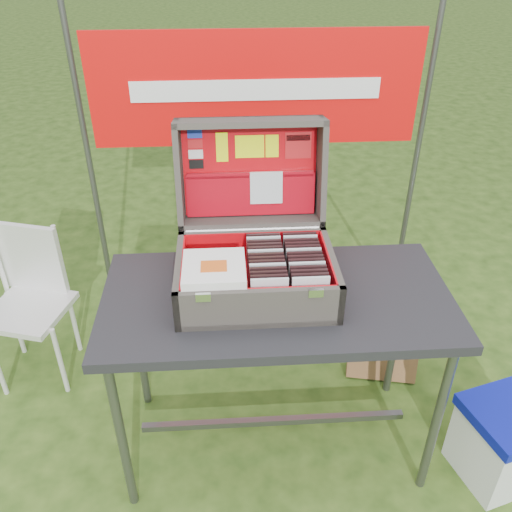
{
  "coord_description": "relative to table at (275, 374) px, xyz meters",
  "views": [
    {
      "loc": [
        -0.17,
        -1.52,
        2.04
      ],
      "look_at": [
        -0.06,
        0.1,
        0.99
      ],
      "focal_mm": 38.0,
      "sensor_mm": 36.0,
      "label": 1
    }
  ],
  "objects": [
    {
      "name": "ground",
      "position": [
        -0.02,
        -0.09,
        -0.41
      ],
      "size": [
        80.0,
        80.0,
        0.0
      ],
      "primitive_type": "plane",
      "color": "#264212",
      "rests_on": "ground"
    },
    {
      "name": "table",
      "position": [
        0.0,
        0.0,
        0.0
      ],
      "size": [
        1.31,
        0.66,
        0.82
      ],
      "primitive_type": null,
      "rotation": [
        0.0,
        0.0,
        0.0
      ],
      "color": "black",
      "rests_on": "ground"
    },
    {
      "name": "table_top",
      "position": [
        0.0,
        0.0,
        0.39
      ],
      "size": [
        1.31,
        0.66,
        0.04
      ],
      "primitive_type": "cube",
      "rotation": [
        0.0,
        0.0,
        0.0
      ],
      "color": "black",
      "rests_on": "ground"
    },
    {
      "name": "table_leg_fl",
      "position": [
        -0.59,
        -0.27,
        -0.02
      ],
      "size": [
        0.04,
        0.04,
        0.78
      ],
      "primitive_type": "cylinder",
      "color": "#59595B",
      "rests_on": "ground"
    },
    {
      "name": "table_leg_fr",
      "position": [
        0.59,
        -0.27,
        -0.02
      ],
      "size": [
        0.04,
        0.04,
        0.78
      ],
      "primitive_type": "cylinder",
      "color": "#59595B",
      "rests_on": "ground"
    },
    {
      "name": "table_leg_bl",
      "position": [
        -0.59,
        0.27,
        -0.02
      ],
      "size": [
        0.04,
        0.04,
        0.78
      ],
      "primitive_type": "cylinder",
      "color": "#59595B",
      "rests_on": "ground"
    },
    {
      "name": "table_leg_br",
      "position": [
        0.59,
        0.27,
        -0.02
      ],
      "size": [
        0.04,
        0.04,
        0.78
      ],
      "primitive_type": "cylinder",
      "color": "#59595B",
      "rests_on": "ground"
    },
    {
      "name": "table_brace",
      "position": [
        0.0,
        0.0,
        -0.29
      ],
      "size": [
        1.16,
        0.03,
        0.03
      ],
      "primitive_type": "cube",
      "color": "#59595B",
      "rests_on": "ground"
    },
    {
      "name": "suitcase",
      "position": [
        -0.08,
        0.08,
        0.68
      ],
      "size": [
        0.58,
        0.57,
        0.55
      ],
      "primitive_type": null,
      "color": "#49433D",
      "rests_on": "table"
    },
    {
      "name": "suitcase_base_bottom",
      "position": [
        -0.08,
        0.02,
        0.42
      ],
      "size": [
        0.58,
        0.41,
        0.02
      ],
      "primitive_type": "cube",
      "color": "#49433D",
      "rests_on": "table_top"
    },
    {
      "name": "suitcase_base_wall_front",
      "position": [
        -0.08,
        -0.18,
        0.49
      ],
      "size": [
        0.58,
        0.02,
        0.16
      ],
      "primitive_type": "cube",
      "color": "#49433D",
      "rests_on": "table_top"
    },
    {
      "name": "suitcase_base_wall_back",
      "position": [
        -0.08,
        0.22,
        0.49
      ],
      "size": [
        0.58,
        0.02,
        0.16
      ],
      "primitive_type": "cube",
      "color": "#49433D",
      "rests_on": "table_top"
    },
    {
      "name": "suitcase_base_wall_left",
      "position": [
        -0.36,
        0.02,
        0.49
      ],
      "size": [
        0.02,
        0.41,
        0.16
      ],
      "primitive_type": "cube",
      "color": "#49433D",
      "rests_on": "table_top"
    },
    {
      "name": "suitcase_base_wall_right",
      "position": [
        0.2,
        0.02,
        0.49
      ],
      "size": [
        0.02,
        0.41,
        0.16
      ],
      "primitive_type": "cube",
      "color": "#49433D",
      "rests_on": "table_top"
    },
    {
      "name": "suitcase_liner_floor",
      "position": [
        -0.08,
        0.02,
        0.43
      ],
      "size": [
        0.53,
        0.37,
        0.01
      ],
      "primitive_type": "cube",
      "color": "red",
      "rests_on": "suitcase_base_bottom"
    },
    {
      "name": "suitcase_latch_left",
      "position": [
        -0.26,
        -0.19,
        0.55
      ],
      "size": [
        0.05,
        0.01,
        0.03
      ],
      "primitive_type": "cube",
      "color": "silver",
      "rests_on": "suitcase_base_wall_front"
    },
    {
      "name": "suitcase_latch_right",
      "position": [
        0.11,
        -0.19,
        0.55
      ],
      "size": [
        0.05,
        0.01,
        0.03
      ],
      "primitive_type": "cube",
      "color": "silver",
      "rests_on": "suitcase_base_wall_front"
    },
    {
      "name": "suitcase_hinge",
      "position": [
        -0.08,
        0.23,
        0.56
      ],
      "size": [
        0.52,
        0.02,
        0.02
      ],
      "primitive_type": "cylinder",
      "rotation": [
        0.0,
        1.57,
        0.0
      ],
      "color": "silver",
      "rests_on": "suitcase_base_wall_back"
    },
    {
      "name": "suitcase_lid_back",
      "position": [
        -0.08,
        0.41,
        0.74
      ],
      "size": [
        0.58,
        0.1,
        0.41
      ],
      "primitive_type": "cube",
      "rotation": [
        -1.75,
        0.0,
        0.0
      ],
      "color": "#49433D",
      "rests_on": "suitcase_base_wall_back"
    },
    {
      "name": "suitcase_lid_rim_far",
      "position": [
        -0.08,
        0.38,
        0.95
      ],
      "size": [
        0.58,
        0.16,
        0.05
      ],
      "primitive_type": "cube",
      "rotation": [
        -1.75,
        0.0,
        0.0
      ],
      "color": "#49433D",
      "rests_on": "suitcase_lid_back"
    },
    {
      "name": "suitcase_lid_rim_near",
      "position": [
        -0.08,
        0.31,
        0.56
      ],
      "size": [
        0.58,
        0.16,
        0.05
      ],
      "primitive_type": "cube",
      "rotation": [
        -1.75,
        0.0,
        0.0
      ],
      "color": "#49433D",
      "rests_on": "suitcase_lid_back"
    },
    {
      "name": "suitcase_lid_rim_left",
      "position": [
        -0.36,
        0.34,
        0.75
      ],
      "size": [
        0.02,
        0.23,
        0.44
      ],
      "primitive_type": "cube",
      "rotation": [
        -1.75,
        0.0,
        0.0
      ],
      "color": "#49433D",
      "rests_on": "suitcase_lid_back"
    },
    {
      "name": "suitcase_lid_rim_right",
      "position": [
        0.2,
        0.34,
        0.75
      ],
      "size": [
        0.02,
        0.23,
        0.44
      ],
      "primitive_type": "cube",
      "rotation": [
        -1.75,
        0.0,
        0.0
      ],
      "color": "#49433D",
      "rests_on": "suitcase_lid_back"
    },
    {
      "name": "suitcase_lid_liner",
      "position": [
        -0.08,
        0.39,
        0.74
      ],
      "size": [
        0.53,
        0.07,
        0.36
      ],
      "primitive_type": "cube",
      "rotation": [
        -1.75,
        0.0,
        0.0
      ],
      "color": "red",
      "rests_on": "suitcase_lid_back"
    },
    {
      "name": "suitcase_liner_wall_front",
      "position": [
        -0.08,
        -0.16,
        0.5
      ],
      "size": [
        0.53,
        0.01,
        0.13
      ],
      "primitive_type": "cube",
      "color": "red",
      "rests_on": "suitcase_base_bottom"
    },
    {
      "name": "suitcase_liner_wall_back",
      "position": [
        -0.08,
        0.2,
        0.5
      ],
      "size": [
        0.53,
        0.01,
        0.13
      ],
      "primitive_type": "cube",
      "color": "red",
      "rests_on": "suitcase_base_bottom"
    },
    {
      "name": "suitcase_liner_wall_left",
      "position": [
        -0.34,
        0.02,
        0.5
      ],
      "size": [
        0.01,
        0.37,
        0.13
      ],
      "primitive_type": "cube",
      "color": "red",
      "rests_on": "suitcase_base_bottom"
    },
    {
      "name": "suitcase_liner_wall_right",
      "position": [
        0.19,
        0.02,
        0.5
      ],
      "size": [
        0.01,
        0.37,
        0.13
      ],
      "primitive_type": "cube",
      "color": "red",
      "rests_on": "suitcase_base_bottom"
    },
    {
      "name": "suitcase_lid_pocket",
      "position": [
        -0.08,
        0.36,
        0.65
      ],
      "size": [
        0.51,
        0.06,
        0.17
      ],
      "primitive_type": "cube",
      "rotation": [
        -1.75,
        0.0,
        0.0
      ],
      "color": "#A50512",
      "rests_on": "suitcase_lid_liner"
    },
    {
      "name": "suitcase_pocket_edge",
      "position": [
        -0.08,
        0.36,
        0.74
      ],
      "size": [
        0.5,
        0.02,
        0.02
      ],
      "primitive_type": "cube",
      "rotation": [
        -1.75,
        0.0,
        0.0
      ],
      "color": "#A50512",
      "rests_on": "suitcase_lid_pocket"
    },
    {
      "name": "suitcase_pocket_cd",
      "position": [
        -0.02,
        0.34,
        0.69
      ],
      "size": [
        0.13,
        0.03,
        0.13
      ],
      "primitive_type": "cube",
      "rotation": [
        -1.75,
        0.0,
        0.0
      ],
      "color": "silver",
      "rests_on": "suitcase_lid_pocket"
    },
    {
      "name": "lid_sticker_cc_a",
      "position": [
        -0.29,
        0.41,
        0.89
      ],
      "size": [
        0.06,
        0.01,
        0.04
      ],
      "primitive_type": "cube",
      "rotation": [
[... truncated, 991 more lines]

